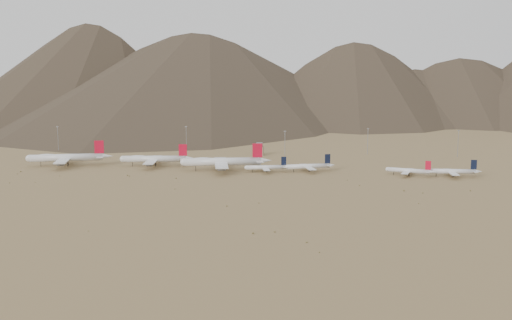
# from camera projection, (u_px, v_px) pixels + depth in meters

# --- Properties ---
(ground) EXTENTS (3000.00, 3000.00, 0.00)m
(ground) POSITION_uv_depth(u_px,v_px,m) (202.00, 176.00, 438.72)
(ground) COLOR #9E8151
(ground) RESTS_ON ground
(mountain_ridge) EXTENTS (4400.00, 1000.00, 300.00)m
(mountain_ridge) POSITION_uv_depth(u_px,v_px,m) (287.00, 42.00, 1298.74)
(mountain_ridge) COLOR #4D3D2E
(mountain_ridge) RESTS_ON ground
(widebody_west) EXTENTS (69.99, 55.45, 21.39)m
(widebody_west) POSITION_uv_depth(u_px,v_px,m) (67.00, 157.00, 485.66)
(widebody_west) COLOR white
(widebody_west) RESTS_ON ground
(widebody_centre) EXTENTS (63.58, 49.42, 18.95)m
(widebody_centre) POSITION_uv_depth(u_px,v_px,m) (155.00, 159.00, 483.85)
(widebody_centre) COLOR white
(widebody_centre) RESTS_ON ground
(widebody_east) EXTENTS (73.34, 57.58, 22.09)m
(widebody_east) POSITION_uv_depth(u_px,v_px,m) (223.00, 162.00, 461.87)
(widebody_east) COLOR white
(widebody_east) RESTS_ON ground
(narrowbody_a) EXTENTS (36.99, 27.19, 12.39)m
(narrowbody_a) POSITION_uv_depth(u_px,v_px,m) (267.00, 167.00, 455.58)
(narrowbody_a) COLOR white
(narrowbody_a) RESTS_ON ground
(narrowbody_b) EXTENTS (40.40, 30.12, 13.86)m
(narrowbody_b) POSITION_uv_depth(u_px,v_px,m) (310.00, 166.00, 458.06)
(narrowbody_b) COLOR white
(narrowbody_b) RESTS_ON ground
(narrowbody_c) EXTENTS (37.02, 27.50, 12.61)m
(narrowbody_c) POSITION_uv_depth(u_px,v_px,m) (410.00, 171.00, 439.17)
(narrowbody_c) COLOR white
(narrowbody_c) RESTS_ON ground
(narrowbody_d) EXTENTS (40.89, 29.24, 13.49)m
(narrowbody_d) POSITION_uv_depth(u_px,v_px,m) (454.00, 171.00, 434.52)
(narrowbody_d) COLOR white
(narrowbody_d) RESTS_ON ground
(control_tower) EXTENTS (8.00, 8.00, 12.00)m
(control_tower) POSITION_uv_depth(u_px,v_px,m) (259.00, 150.00, 551.87)
(control_tower) COLOR gray
(control_tower) RESTS_ON ground
(mast_far_west) EXTENTS (2.00, 0.60, 25.70)m
(mast_far_west) POSITION_uv_depth(u_px,v_px,m) (58.00, 138.00, 574.28)
(mast_far_west) COLOR gray
(mast_far_west) RESTS_ON ground
(mast_west) EXTENTS (2.00, 0.60, 25.70)m
(mast_west) POSITION_uv_depth(u_px,v_px,m) (186.00, 137.00, 576.17)
(mast_west) COLOR gray
(mast_west) RESTS_ON ground
(mast_centre) EXTENTS (2.00, 0.60, 25.70)m
(mast_centre) POSITION_uv_depth(u_px,v_px,m) (285.00, 143.00, 529.17)
(mast_centre) COLOR gray
(mast_centre) RESTS_ON ground
(mast_east) EXTENTS (2.00, 0.60, 25.70)m
(mast_east) POSITION_uv_depth(u_px,v_px,m) (368.00, 140.00, 554.16)
(mast_east) COLOR gray
(mast_east) RESTS_ON ground
(mast_far_east) EXTENTS (2.00, 0.60, 25.70)m
(mast_far_east) POSITION_uv_depth(u_px,v_px,m) (458.00, 142.00, 536.20)
(mast_far_east) COLOR gray
(mast_far_east) RESTS_ON ground
(desert_scrub) EXTENTS (435.68, 181.72, 0.92)m
(desert_scrub) POSITION_uv_depth(u_px,v_px,m) (146.00, 197.00, 364.33)
(desert_scrub) COLOR olive
(desert_scrub) RESTS_ON ground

